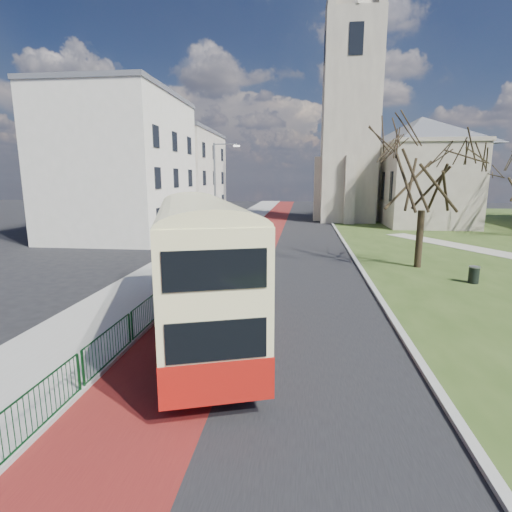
# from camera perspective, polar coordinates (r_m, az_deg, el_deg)

# --- Properties ---
(ground) EXTENTS (160.00, 160.00, 0.00)m
(ground) POSITION_cam_1_polar(r_m,az_deg,el_deg) (15.13, -3.58, -9.87)
(ground) COLOR black
(ground) RESTS_ON ground
(road_carriageway) EXTENTS (9.00, 120.00, 0.01)m
(road_carriageway) POSITION_cam_1_polar(r_m,az_deg,el_deg) (34.34, 4.82, 1.99)
(road_carriageway) COLOR black
(road_carriageway) RESTS_ON ground
(bus_lane) EXTENTS (3.40, 120.00, 0.01)m
(bus_lane) POSITION_cam_1_polar(r_m,az_deg,el_deg) (34.53, 0.33, 2.09)
(bus_lane) COLOR #591414
(bus_lane) RESTS_ON ground
(pavement_west) EXTENTS (4.00, 120.00, 0.12)m
(pavement_west) POSITION_cam_1_polar(r_m,az_deg,el_deg) (35.14, -5.84, 2.27)
(pavement_west) COLOR gray
(pavement_west) RESTS_ON ground
(kerb_west) EXTENTS (0.25, 120.00, 0.13)m
(kerb_west) POSITION_cam_1_polar(r_m,az_deg,el_deg) (34.76, -2.62, 2.23)
(kerb_west) COLOR #999993
(kerb_west) RESTS_ON ground
(kerb_east) EXTENTS (0.25, 80.00, 0.13)m
(kerb_east) POSITION_cam_1_polar(r_m,az_deg,el_deg) (36.46, 12.18, 2.41)
(kerb_east) COLOR #999993
(kerb_east) RESTS_ON ground
(pedestrian_railing) EXTENTS (0.07, 24.00, 1.12)m
(pedestrian_railing) POSITION_cam_1_polar(r_m,az_deg,el_deg) (19.34, -10.13, -3.62)
(pedestrian_railing) COLOR #0D3917
(pedestrian_railing) RESTS_ON ground
(gothic_church) EXTENTS (16.38, 18.00, 40.00)m
(gothic_church) POSITION_cam_1_polar(r_m,az_deg,el_deg) (53.41, 18.41, 18.86)
(gothic_church) COLOR gray
(gothic_church) RESTS_ON ground
(street_block_near) EXTENTS (10.30, 14.30, 13.00)m
(street_block_near) POSITION_cam_1_polar(r_m,az_deg,el_deg) (39.55, -18.52, 12.13)
(street_block_near) COLOR beige
(street_block_near) RESTS_ON ground
(street_block_far) EXTENTS (10.30, 16.30, 11.50)m
(street_block_far) POSITION_cam_1_polar(r_m,az_deg,el_deg) (54.47, -11.25, 11.25)
(street_block_far) COLOR #BAB09E
(street_block_far) RESTS_ON ground
(streetlamp) EXTENTS (2.13, 0.18, 8.00)m
(streetlamp) POSITION_cam_1_polar(r_m,az_deg,el_deg) (32.64, -5.63, 9.61)
(streetlamp) COLOR gray
(streetlamp) RESTS_ON pavement_west
(bus) EXTENTS (5.84, 11.20, 4.58)m
(bus) POSITION_cam_1_polar(r_m,az_deg,el_deg) (13.75, -8.06, -0.73)
(bus) COLOR #9F140E
(bus) RESTS_ON ground
(winter_tree_near) EXTENTS (6.89, 6.89, 8.93)m
(winter_tree_near) POSITION_cam_1_polar(r_m,az_deg,el_deg) (25.87, 23.04, 12.04)
(winter_tree_near) COLOR black
(winter_tree_near) RESTS_ON grass_green
(litter_bin) EXTENTS (0.70, 0.70, 0.88)m
(litter_bin) POSITION_cam_1_polar(r_m,az_deg,el_deg) (23.55, 28.68, -2.36)
(litter_bin) COLOR black
(litter_bin) RESTS_ON grass_green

